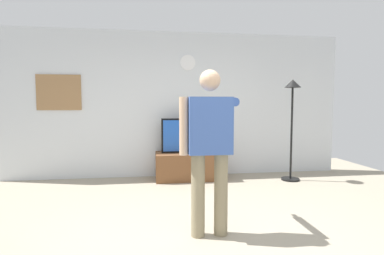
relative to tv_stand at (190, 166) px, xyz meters
name	(u,v)px	position (x,y,z in m)	size (l,w,h in m)	color
ground_plane	(203,249)	(-0.22, -2.60, -0.24)	(8.40, 8.40, 0.00)	#9E937F
back_wall	(176,105)	(-0.22, 0.35, 1.11)	(6.40, 0.10, 2.70)	silver
tv_stand	(190,166)	(0.00, 0.00, 0.00)	(1.23, 0.58, 0.48)	brown
television	(190,135)	(0.00, 0.05, 0.55)	(1.02, 0.07, 0.62)	black
wall_clock	(188,63)	(0.00, 0.29, 1.90)	(0.28, 0.28, 0.03)	white
framed_picture	(59,92)	(-2.31, 0.30, 1.33)	(0.76, 0.04, 0.63)	#997047
floor_lamp	(292,109)	(1.78, -0.32, 1.04)	(0.32, 0.32, 1.79)	black
person_standing_nearer_lamp	(209,142)	(-0.10, -2.31, 0.73)	(0.62, 0.78, 1.70)	gray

